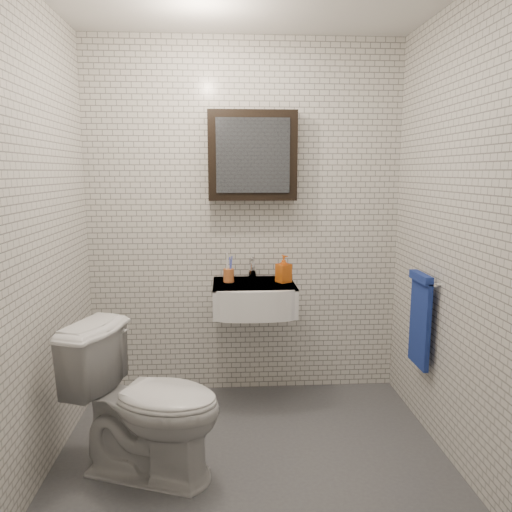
% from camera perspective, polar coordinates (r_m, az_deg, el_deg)
% --- Properties ---
extents(ground, '(2.20, 2.00, 0.01)m').
position_cam_1_polar(ground, '(2.98, -0.33, -22.60)').
color(ground, '#47494E').
rests_on(ground, ground).
extents(room_shell, '(2.22, 2.02, 2.51)m').
position_cam_1_polar(room_shell, '(2.53, -0.36, 6.72)').
color(room_shell, silver).
rests_on(room_shell, ground).
extents(washbasin, '(0.55, 0.50, 0.20)m').
position_cam_1_polar(washbasin, '(3.36, -0.21, -4.81)').
color(washbasin, white).
rests_on(washbasin, room_shell).
extents(faucet, '(0.06, 0.20, 0.15)m').
position_cam_1_polar(faucet, '(3.52, -0.41, -1.46)').
color(faucet, silver).
rests_on(faucet, washbasin).
extents(mirror_cabinet, '(0.60, 0.15, 0.60)m').
position_cam_1_polar(mirror_cabinet, '(3.45, -0.42, 11.37)').
color(mirror_cabinet, black).
rests_on(mirror_cabinet, room_shell).
extents(towel_rail, '(0.09, 0.30, 0.58)m').
position_cam_1_polar(towel_rail, '(3.22, 18.27, -6.53)').
color(towel_rail, silver).
rests_on(towel_rail, room_shell).
extents(toothbrush_cup, '(0.09, 0.09, 0.20)m').
position_cam_1_polar(toothbrush_cup, '(3.41, -3.14, -2.15)').
color(toothbrush_cup, '#BC632F').
rests_on(toothbrush_cup, washbasin).
extents(soap_bottle, '(0.12, 0.12, 0.19)m').
position_cam_1_polar(soap_bottle, '(3.39, 3.18, -1.46)').
color(soap_bottle, orange).
rests_on(soap_bottle, washbasin).
extents(toilet, '(0.90, 0.70, 0.81)m').
position_cam_1_polar(toilet, '(2.77, -12.31, -15.99)').
color(toilet, silver).
rests_on(toilet, ground).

